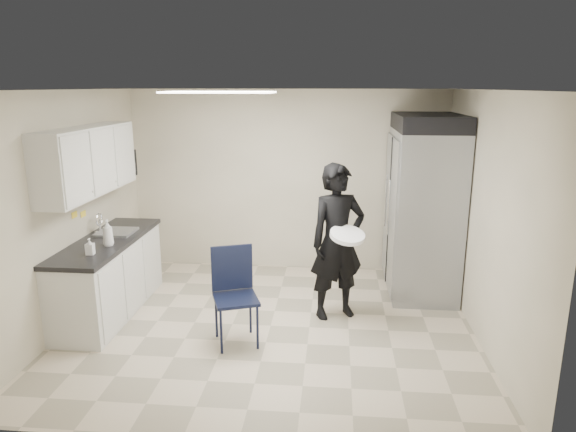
# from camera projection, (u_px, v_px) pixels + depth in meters

# --- Properties ---
(floor) EXTENTS (4.50, 4.50, 0.00)m
(floor) POSITION_uv_depth(u_px,v_px,m) (271.00, 326.00, 5.81)
(floor) COLOR #C0AF97
(floor) RESTS_ON ground
(ceiling) EXTENTS (4.50, 4.50, 0.00)m
(ceiling) POSITION_uv_depth(u_px,v_px,m) (268.00, 90.00, 5.17)
(ceiling) COLOR white
(ceiling) RESTS_ON back_wall
(back_wall) EXTENTS (4.50, 0.00, 4.50)m
(back_wall) POSITION_uv_depth(u_px,v_px,m) (287.00, 181.00, 7.42)
(back_wall) COLOR beige
(back_wall) RESTS_ON floor
(left_wall) EXTENTS (0.00, 4.00, 4.00)m
(left_wall) POSITION_uv_depth(u_px,v_px,m) (69.00, 210.00, 5.69)
(left_wall) COLOR beige
(left_wall) RESTS_ON floor
(right_wall) EXTENTS (0.00, 4.00, 4.00)m
(right_wall) POSITION_uv_depth(u_px,v_px,m) (486.00, 219.00, 5.29)
(right_wall) COLOR beige
(right_wall) RESTS_ON floor
(ceiling_panel) EXTENTS (1.20, 0.60, 0.02)m
(ceiling_panel) POSITION_uv_depth(u_px,v_px,m) (219.00, 92.00, 5.62)
(ceiling_panel) COLOR white
(ceiling_panel) RESTS_ON ceiling
(lower_counter) EXTENTS (0.60, 1.90, 0.86)m
(lower_counter) POSITION_uv_depth(u_px,v_px,m) (109.00, 278.00, 6.07)
(lower_counter) COLOR silver
(lower_counter) RESTS_ON floor
(countertop) EXTENTS (0.64, 1.95, 0.05)m
(countertop) POSITION_uv_depth(u_px,v_px,m) (106.00, 241.00, 5.96)
(countertop) COLOR black
(countertop) RESTS_ON lower_counter
(sink) EXTENTS (0.42, 0.40, 0.14)m
(sink) POSITION_uv_depth(u_px,v_px,m) (117.00, 236.00, 6.20)
(sink) COLOR gray
(sink) RESTS_ON countertop
(faucet) EXTENTS (0.02, 0.02, 0.24)m
(faucet) POSITION_uv_depth(u_px,v_px,m) (100.00, 224.00, 6.19)
(faucet) COLOR silver
(faucet) RESTS_ON countertop
(upper_cabinets) EXTENTS (0.35, 1.80, 0.75)m
(upper_cabinets) POSITION_uv_depth(u_px,v_px,m) (88.00, 161.00, 5.74)
(upper_cabinets) COLOR silver
(upper_cabinets) RESTS_ON left_wall
(towel_dispenser) EXTENTS (0.22, 0.30, 0.35)m
(towel_dispenser) POSITION_uv_depth(u_px,v_px,m) (125.00, 164.00, 6.91)
(towel_dispenser) COLOR black
(towel_dispenser) RESTS_ON left_wall
(notice_sticker_left) EXTENTS (0.00, 0.12, 0.07)m
(notice_sticker_left) POSITION_uv_depth(u_px,v_px,m) (74.00, 215.00, 5.81)
(notice_sticker_left) COLOR yellow
(notice_sticker_left) RESTS_ON left_wall
(notice_sticker_right) EXTENTS (0.00, 0.12, 0.07)m
(notice_sticker_right) POSITION_uv_depth(u_px,v_px,m) (83.00, 214.00, 6.01)
(notice_sticker_right) COLOR yellow
(notice_sticker_right) RESTS_ON left_wall
(commercial_fridge) EXTENTS (0.80, 1.35, 2.10)m
(commercial_fridge) POSITION_uv_depth(u_px,v_px,m) (423.00, 213.00, 6.62)
(commercial_fridge) COLOR gray
(commercial_fridge) RESTS_ON floor
(fridge_compressor) EXTENTS (0.80, 1.35, 0.20)m
(fridge_compressor) POSITION_uv_depth(u_px,v_px,m) (429.00, 122.00, 6.34)
(fridge_compressor) COLOR black
(fridge_compressor) RESTS_ON commercial_fridge
(folding_chair) EXTENTS (0.56, 0.56, 0.99)m
(folding_chair) POSITION_uv_depth(u_px,v_px,m) (236.00, 299.00, 5.31)
(folding_chair) COLOR black
(folding_chair) RESTS_ON floor
(man_tuxedo) EXTENTS (0.79, 0.68, 1.81)m
(man_tuxedo) POSITION_uv_depth(u_px,v_px,m) (337.00, 242.00, 5.87)
(man_tuxedo) COLOR black
(man_tuxedo) RESTS_ON floor
(bucket_lid) EXTENTS (0.51, 0.51, 0.05)m
(bucket_lid) POSITION_uv_depth(u_px,v_px,m) (347.00, 235.00, 5.60)
(bucket_lid) COLOR white
(bucket_lid) RESTS_ON man_tuxedo
(soap_bottle_a) EXTENTS (0.14, 0.14, 0.30)m
(soap_bottle_a) POSITION_uv_depth(u_px,v_px,m) (108.00, 233.00, 5.68)
(soap_bottle_a) COLOR silver
(soap_bottle_a) RESTS_ON countertop
(soap_bottle_b) EXTENTS (0.09, 0.09, 0.18)m
(soap_bottle_b) POSITION_uv_depth(u_px,v_px,m) (90.00, 246.00, 5.39)
(soap_bottle_b) COLOR #B0B2BC
(soap_bottle_b) RESTS_ON countertop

